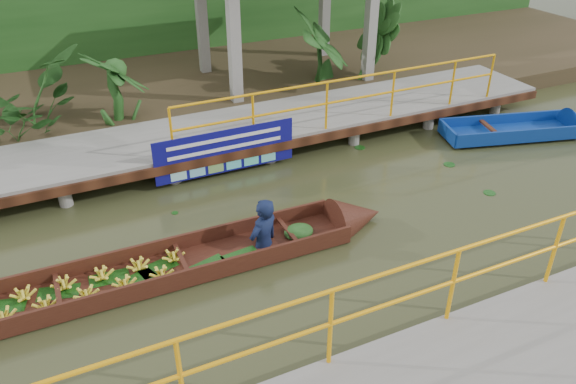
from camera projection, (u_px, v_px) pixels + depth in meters
name	position (u px, v px, depth m)	size (l,w,h in m)	color
ground	(280.00, 243.00, 9.10)	(80.00, 80.00, 0.00)	#2E351A
land_strip	(163.00, 86.00, 14.83)	(30.00, 8.00, 0.45)	#332B19
far_dock	(212.00, 135.00, 11.54)	(16.00, 2.06, 1.66)	gray
vendor_boat	(144.00, 267.00, 8.18)	(8.74, 1.01, 2.01)	#35150E
moored_blue_boat	(544.00, 128.00, 12.65)	(3.61, 1.77, 0.83)	navy
blue_banner	(226.00, 151.00, 10.74)	(2.80, 0.04, 0.88)	navy
tropical_plants	(102.00, 82.00, 11.94)	(14.34, 1.34, 1.67)	#1A4516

